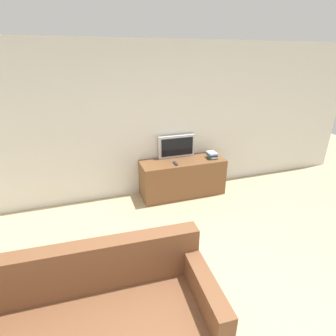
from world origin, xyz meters
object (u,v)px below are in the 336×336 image
television (177,146)px  book_stack (212,155)px  couch (77,335)px  remote_on_stand (175,163)px  tv_stand (182,177)px

television → book_stack: (0.58, -0.27, -0.14)m
television → couch: 3.26m
television → book_stack: television is taller
television → remote_on_stand: (-0.14, -0.33, -0.19)m
tv_stand → television: 0.57m
couch → remote_on_stand: 2.89m
couch → book_stack: 3.41m
television → couch: bearing=-124.0°
tv_stand → television: (-0.04, 0.22, 0.53)m
book_stack → television: bearing=155.5°
remote_on_stand → television: bearing=67.3°
couch → book_stack: bearing=48.0°
couch → book_stack: couch is taller
couch → remote_on_stand: size_ratio=13.75×
television → remote_on_stand: television is taller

